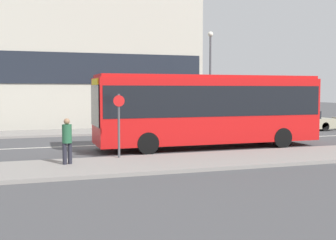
% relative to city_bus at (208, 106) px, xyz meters
% --- Properties ---
extents(ground_plane, '(120.00, 120.00, 0.00)m').
position_rel_city_bus_xyz_m(ground_plane, '(-4.82, 2.44, -1.99)').
color(ground_plane, '#444447').
extents(sidewalk_near, '(44.00, 3.50, 0.13)m').
position_rel_city_bus_xyz_m(sidewalk_near, '(-4.82, -3.81, -1.92)').
color(sidewalk_near, gray).
rests_on(sidewalk_near, ground_plane).
extents(sidewalk_far, '(44.00, 3.50, 0.13)m').
position_rel_city_bus_xyz_m(sidewalk_far, '(-4.82, 8.69, -1.92)').
color(sidewalk_far, gray).
rests_on(sidewalk_far, ground_plane).
extents(lane_centerline, '(41.80, 0.16, 0.01)m').
position_rel_city_bus_xyz_m(lane_centerline, '(-4.82, 2.44, -1.98)').
color(lane_centerline, silver).
rests_on(lane_centerline, ground_plane).
extents(apartment_block_left_tower, '(15.25, 4.49, 15.70)m').
position_rel_city_bus_xyz_m(apartment_block_left_tower, '(-2.91, 14.15, 5.86)').
color(apartment_block_left_tower, '#B7B2A3').
rests_on(apartment_block_left_tower, ground_plane).
extents(city_bus, '(10.84, 2.62, 3.46)m').
position_rel_city_bus_xyz_m(city_bus, '(0.00, 0.00, 0.00)').
color(city_bus, red).
rests_on(city_bus, ground_plane).
extents(parked_car_0, '(4.57, 1.75, 1.36)m').
position_rel_city_bus_xyz_m(parked_car_0, '(9.34, 5.83, -1.35)').
color(parked_car_0, '#A39E84').
rests_on(parked_car_0, ground_plane).
extents(pedestrian_near_stop, '(0.34, 0.34, 1.64)m').
position_rel_city_bus_xyz_m(pedestrian_near_stop, '(-6.90, -3.32, -0.93)').
color(pedestrian_near_stop, '#23232D').
rests_on(pedestrian_near_stop, sidewalk_near).
extents(bus_stop_sign, '(0.44, 0.12, 2.49)m').
position_rel_city_bus_xyz_m(bus_stop_sign, '(-4.85, -2.47, -0.39)').
color(bus_stop_sign, '#4C4C51').
rests_on(bus_stop_sign, sidewalk_near).
extents(street_lamp, '(0.36, 0.36, 6.56)m').
position_rel_city_bus_xyz_m(street_lamp, '(3.49, 7.69, 2.17)').
color(street_lamp, '#4C4C51').
rests_on(street_lamp, sidewalk_far).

